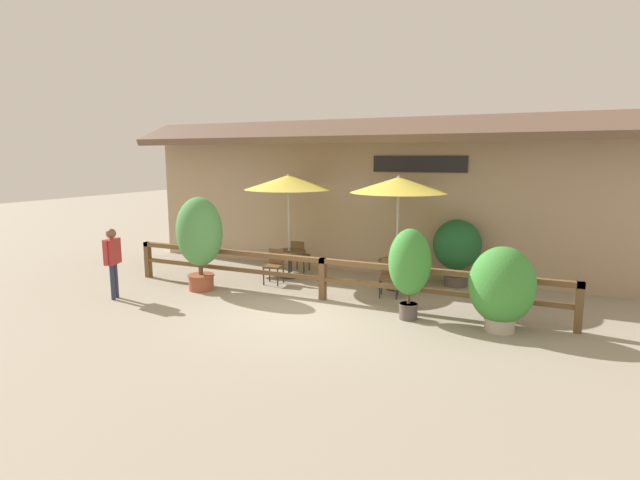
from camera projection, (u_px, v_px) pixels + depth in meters
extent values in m
plane|color=#9E937F|center=(302.00, 312.00, 10.32)|extent=(60.00, 60.00, 0.00)
cube|color=tan|center=(370.00, 208.00, 13.79)|extent=(14.00, 0.40, 3.60)
cube|color=brown|center=(364.00, 130.00, 12.95)|extent=(14.28, 1.48, 0.70)
cube|color=black|center=(419.00, 164.00, 12.81)|extent=(2.44, 0.04, 0.41)
cube|color=brown|center=(323.00, 261.00, 11.11)|extent=(10.40, 0.14, 0.11)
cube|color=brown|center=(323.00, 279.00, 11.18)|extent=(10.40, 0.10, 0.09)
cube|color=brown|center=(148.00, 260.00, 13.31)|extent=(0.14, 0.14, 0.95)
cube|color=brown|center=(323.00, 279.00, 11.18)|extent=(0.14, 0.14, 0.95)
cube|color=brown|center=(579.00, 308.00, 9.06)|extent=(0.14, 0.14, 0.95)
cylinder|color=#B7B2A8|center=(289.00, 233.00, 13.15)|extent=(0.06, 0.06, 2.40)
cone|color=#EAD64C|center=(288.00, 182.00, 12.93)|extent=(2.30, 2.30, 0.37)
sphere|color=#B2ADA3|center=(288.00, 175.00, 12.90)|extent=(0.07, 0.07, 0.07)
cylinder|color=#4C3826|center=(289.00, 252.00, 13.23)|extent=(0.89, 0.89, 0.05)
cylinder|color=#333333|center=(289.00, 265.00, 13.29)|extent=(0.07, 0.07, 0.67)
cylinder|color=#333333|center=(289.00, 277.00, 13.34)|extent=(0.49, 0.49, 0.03)
cube|color=brown|center=(273.00, 266.00, 12.58)|extent=(0.47, 0.47, 0.05)
cube|color=brown|center=(276.00, 256.00, 12.72)|extent=(0.40, 0.08, 0.40)
cylinder|color=#2D2D2D|center=(264.00, 277.00, 12.50)|extent=(0.04, 0.04, 0.43)
cylinder|color=#2D2D2D|center=(278.00, 278.00, 12.39)|extent=(0.04, 0.04, 0.43)
cylinder|color=#2D2D2D|center=(270.00, 273.00, 12.86)|extent=(0.04, 0.04, 0.43)
cylinder|color=#2D2D2D|center=(283.00, 274.00, 12.74)|extent=(0.04, 0.04, 0.43)
cube|color=brown|center=(300.00, 255.00, 13.99)|extent=(0.44, 0.44, 0.05)
cube|color=brown|center=(297.00, 249.00, 13.78)|extent=(0.40, 0.05, 0.40)
cylinder|color=#2D2D2D|center=(309.00, 263.00, 14.14)|extent=(0.04, 0.04, 0.43)
cylinder|color=#2D2D2D|center=(297.00, 262.00, 14.28)|extent=(0.04, 0.04, 0.43)
cylinder|color=#2D2D2D|center=(304.00, 266.00, 13.79)|extent=(0.04, 0.04, 0.43)
cylinder|color=#2D2D2D|center=(291.00, 264.00, 13.93)|extent=(0.04, 0.04, 0.43)
cylinder|color=#B7B2A8|center=(397.00, 241.00, 11.95)|extent=(0.06, 0.06, 2.40)
cone|color=#EAD64C|center=(399.00, 185.00, 11.74)|extent=(2.30, 2.30, 0.37)
sphere|color=#B2ADA3|center=(399.00, 177.00, 11.71)|extent=(0.07, 0.07, 0.07)
cylinder|color=#4C3826|center=(397.00, 261.00, 12.04)|extent=(0.89, 0.89, 0.05)
cylinder|color=#333333|center=(396.00, 276.00, 12.10)|extent=(0.07, 0.07, 0.67)
cylinder|color=#333333|center=(396.00, 288.00, 12.15)|extent=(0.49, 0.49, 0.03)
cube|color=brown|center=(389.00, 278.00, 11.40)|extent=(0.50, 0.50, 0.05)
cube|color=brown|center=(390.00, 266.00, 11.54)|extent=(0.40, 0.12, 0.40)
cylinder|color=#2D2D2D|center=(380.00, 289.00, 11.30)|extent=(0.04, 0.04, 0.43)
cylinder|color=#2D2D2D|center=(397.00, 290.00, 11.21)|extent=(0.04, 0.04, 0.43)
cylinder|color=#2D2D2D|center=(381.00, 285.00, 11.66)|extent=(0.04, 0.04, 0.43)
cylinder|color=#2D2D2D|center=(398.00, 286.00, 11.58)|extent=(0.04, 0.04, 0.43)
cube|color=brown|center=(407.00, 265.00, 12.72)|extent=(0.46, 0.46, 0.05)
cube|color=brown|center=(404.00, 258.00, 12.52)|extent=(0.40, 0.08, 0.40)
cylinder|color=#2D2D2D|center=(416.00, 274.00, 12.82)|extent=(0.04, 0.04, 0.43)
cylinder|color=#2D2D2D|center=(402.00, 272.00, 13.01)|extent=(0.04, 0.04, 0.43)
cylinder|color=#2D2D2D|center=(411.00, 277.00, 12.50)|extent=(0.04, 0.04, 0.43)
cylinder|color=#2D2D2D|center=(397.00, 275.00, 12.69)|extent=(0.04, 0.04, 0.43)
cylinder|color=#B7AD99|center=(499.00, 324.00, 9.21)|extent=(0.54, 0.54, 0.26)
cylinder|color=#B7AD99|center=(500.00, 318.00, 9.19)|extent=(0.58, 0.58, 0.04)
ellipsoid|color=#3D8E38|center=(502.00, 285.00, 9.09)|extent=(1.18, 1.07, 1.43)
cylinder|color=#9E4C33|center=(201.00, 282.00, 12.05)|extent=(0.59, 0.59, 0.38)
cylinder|color=#9E4C33|center=(201.00, 275.00, 12.02)|extent=(0.64, 0.64, 0.04)
cylinder|color=brown|center=(201.00, 264.00, 11.98)|extent=(0.11, 0.11, 0.49)
ellipsoid|color=#4C934C|center=(199.00, 232.00, 11.85)|extent=(1.13, 1.02, 1.65)
cylinder|color=#564C47|center=(408.00, 311.00, 9.88)|extent=(0.36, 0.36, 0.32)
cylinder|color=#564C47|center=(408.00, 304.00, 9.86)|extent=(0.38, 0.38, 0.04)
cylinder|color=brown|center=(409.00, 294.00, 9.82)|extent=(0.06, 0.06, 0.40)
ellipsoid|color=#3D8E38|center=(410.00, 262.00, 9.72)|extent=(0.83, 0.75, 1.32)
cylinder|color=#564C47|center=(455.00, 281.00, 12.44)|extent=(0.54, 0.54, 0.26)
cylinder|color=#564C47|center=(456.00, 276.00, 12.42)|extent=(0.58, 0.58, 0.04)
cylinder|color=brown|center=(456.00, 268.00, 12.39)|extent=(0.10, 0.10, 0.37)
ellipsoid|color=#1E5B2D|center=(457.00, 245.00, 12.29)|extent=(1.18, 1.06, 1.24)
cylinder|color=#2D334C|center=(112.00, 282.00, 11.19)|extent=(0.09, 0.09, 0.81)
cylinder|color=#2D334C|center=(116.00, 280.00, 11.35)|extent=(0.09, 0.09, 0.81)
cube|color=#B23333|center=(112.00, 251.00, 11.15)|extent=(0.32, 0.48, 0.57)
cylinder|color=#B23333|center=(106.00, 253.00, 10.91)|extent=(0.07, 0.07, 0.54)
cylinder|color=#B23333|center=(118.00, 249.00, 11.40)|extent=(0.07, 0.07, 0.54)
sphere|color=brown|center=(111.00, 233.00, 11.09)|extent=(0.22, 0.22, 0.22)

